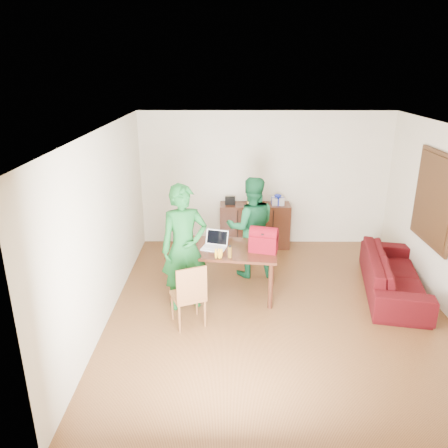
{
  "coord_description": "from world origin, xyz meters",
  "views": [
    {
      "loc": [
        -0.77,
        -5.82,
        3.49
      ],
      "look_at": [
        -0.81,
        0.73,
        1.12
      ],
      "focal_mm": 35.0,
      "sensor_mm": 36.0,
      "label": 1
    }
  ],
  "objects_px": {
    "sofa": "(394,274)",
    "person_near": "(184,248)",
    "table": "(224,254)",
    "red_bag": "(264,242)",
    "laptop": "(214,246)",
    "bottle": "(230,252)",
    "person_far": "(251,227)",
    "chair": "(189,307)"
  },
  "relations": [
    {
      "from": "bottle",
      "to": "table",
      "type": "bearing_deg",
      "value": 103.75
    },
    {
      "from": "laptop",
      "to": "red_bag",
      "type": "distance_m",
      "value": 0.78
    },
    {
      "from": "person_far",
      "to": "sofa",
      "type": "bearing_deg",
      "value": 159.65
    },
    {
      "from": "table",
      "to": "red_bag",
      "type": "xyz_separation_m",
      "value": [
        0.61,
        -0.12,
        0.26
      ]
    },
    {
      "from": "person_far",
      "to": "laptop",
      "type": "bearing_deg",
      "value": 44.51
    },
    {
      "from": "chair",
      "to": "person_near",
      "type": "height_order",
      "value": "person_near"
    },
    {
      "from": "laptop",
      "to": "sofa",
      "type": "height_order",
      "value": "laptop"
    },
    {
      "from": "laptop",
      "to": "sofa",
      "type": "bearing_deg",
      "value": 18.89
    },
    {
      "from": "bottle",
      "to": "red_bag",
      "type": "relative_size",
      "value": 0.45
    },
    {
      "from": "red_bag",
      "to": "sofa",
      "type": "height_order",
      "value": "red_bag"
    },
    {
      "from": "person_far",
      "to": "bottle",
      "type": "xyz_separation_m",
      "value": [
        -0.37,
        -1.05,
        0.0
      ]
    },
    {
      "from": "person_near",
      "to": "red_bag",
      "type": "relative_size",
      "value": 4.55
    },
    {
      "from": "person_far",
      "to": "red_bag",
      "type": "bearing_deg",
      "value": 95.65
    },
    {
      "from": "red_bag",
      "to": "laptop",
      "type": "bearing_deg",
      "value": -170.38
    },
    {
      "from": "sofa",
      "to": "person_near",
      "type": "bearing_deg",
      "value": 108.83
    },
    {
      "from": "table",
      "to": "chair",
      "type": "xyz_separation_m",
      "value": [
        -0.5,
        -0.93,
        -0.41
      ]
    },
    {
      "from": "bottle",
      "to": "person_near",
      "type": "bearing_deg",
      "value": -176.71
    },
    {
      "from": "table",
      "to": "person_near",
      "type": "xyz_separation_m",
      "value": [
        -0.59,
        -0.41,
        0.27
      ]
    },
    {
      "from": "person_near",
      "to": "bottle",
      "type": "xyz_separation_m",
      "value": [
        0.68,
        0.04,
        -0.08
      ]
    },
    {
      "from": "chair",
      "to": "person_far",
      "type": "relative_size",
      "value": 0.54
    },
    {
      "from": "person_near",
      "to": "person_far",
      "type": "height_order",
      "value": "person_near"
    },
    {
      "from": "chair",
      "to": "person_far",
      "type": "distance_m",
      "value": 1.97
    },
    {
      "from": "person_far",
      "to": "bottle",
      "type": "height_order",
      "value": "person_far"
    },
    {
      "from": "bottle",
      "to": "red_bag",
      "type": "xyz_separation_m",
      "value": [
        0.52,
        0.24,
        0.06
      ]
    },
    {
      "from": "red_bag",
      "to": "person_near",
      "type": "bearing_deg",
      "value": -150.95
    },
    {
      "from": "bottle",
      "to": "red_bag",
      "type": "height_order",
      "value": "red_bag"
    },
    {
      "from": "bottle",
      "to": "sofa",
      "type": "bearing_deg",
      "value": 8.74
    },
    {
      "from": "person_near",
      "to": "sofa",
      "type": "height_order",
      "value": "person_near"
    },
    {
      "from": "chair",
      "to": "sofa",
      "type": "height_order",
      "value": "chair"
    },
    {
      "from": "chair",
      "to": "person_far",
      "type": "xyz_separation_m",
      "value": [
        0.96,
        1.61,
        0.61
      ]
    },
    {
      "from": "laptop",
      "to": "bottle",
      "type": "xyz_separation_m",
      "value": [
        0.25,
        -0.33,
        0.05
      ]
    },
    {
      "from": "table",
      "to": "person_far",
      "type": "height_order",
      "value": "person_far"
    },
    {
      "from": "person_near",
      "to": "laptop",
      "type": "distance_m",
      "value": 0.58
    },
    {
      "from": "red_bag",
      "to": "sofa",
      "type": "distance_m",
      "value": 2.24
    },
    {
      "from": "table",
      "to": "person_far",
      "type": "relative_size",
      "value": 1.01
    },
    {
      "from": "laptop",
      "to": "bottle",
      "type": "relative_size",
      "value": 2.21
    },
    {
      "from": "person_near",
      "to": "bottle",
      "type": "relative_size",
      "value": 10.05
    },
    {
      "from": "sofa",
      "to": "chair",
      "type": "bearing_deg",
      "value": 117.83
    },
    {
      "from": "table",
      "to": "person_far",
      "type": "xyz_separation_m",
      "value": [
        0.46,
        0.68,
        0.2
      ]
    },
    {
      "from": "chair",
      "to": "person_far",
      "type": "bearing_deg",
      "value": 36.37
    },
    {
      "from": "laptop",
      "to": "sofa",
      "type": "xyz_separation_m",
      "value": [
        2.92,
        0.08,
        -0.52
      ]
    },
    {
      "from": "person_near",
      "to": "laptop",
      "type": "xyz_separation_m",
      "value": [
        0.43,
        0.37,
        -0.13
      ]
    }
  ]
}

